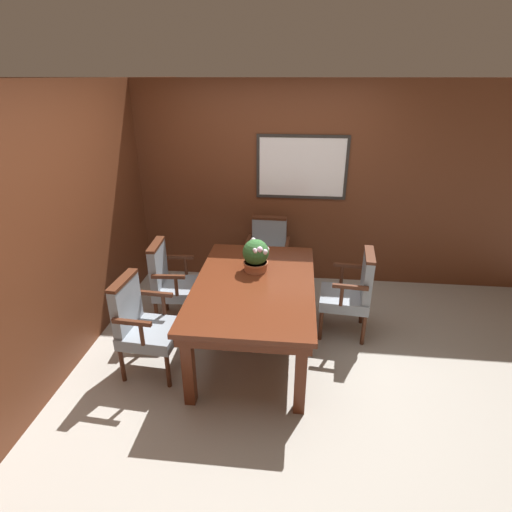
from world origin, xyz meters
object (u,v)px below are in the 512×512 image
Objects in this scene: chair_right_far at (352,291)px; chair_head_far at (268,253)px; dining_table at (254,291)px; chair_left_far at (171,280)px; potted_plant at (256,255)px; chair_left_near at (142,323)px.

chair_head_far is (-0.92, 0.85, 0.00)m from chair_right_far.
dining_table is 1.03m from chair_left_far.
chair_head_far is 2.87× the size of potted_plant.
chair_left_far and chair_head_far have the same top height.
dining_table is at bearing -62.51° from chair_right_far.
chair_head_far is (0.96, 0.82, 0.00)m from chair_left_far.
potted_plant is at bearing -90.43° from chair_head_far.
chair_left_near is 1.00× the size of chair_head_far.
chair_left_near is at bearing -118.80° from chair_head_far.
chair_head_far is 1.05m from potted_plant.
dining_table is 5.45× the size of potted_plant.
dining_table is at bearing -117.66° from chair_left_far.
chair_left_far is 1.00× the size of chair_left_near.
potted_plant reaches higher than chair_head_far.
dining_table is 0.36m from potted_plant.
chair_right_far is 1.00× the size of chair_left_near.
chair_left_far is at bearing -137.30° from chair_head_far.
chair_right_far is at bearing -94.53° from chair_left_far.
potted_plant is at bearing -51.09° from chair_left_near.
chair_left_far is (-0.93, 0.41, -0.15)m from dining_table.
potted_plant reaches higher than chair_left_far.
potted_plant reaches higher than chair_left_near.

